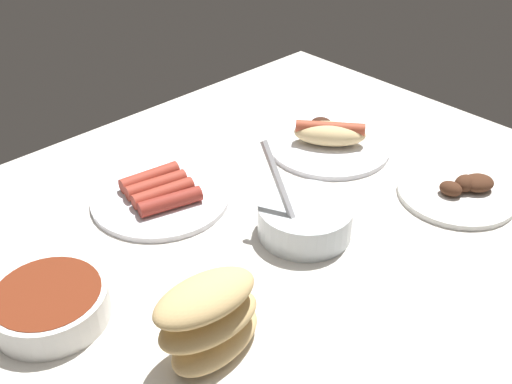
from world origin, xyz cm
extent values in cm
cube|color=silver|center=(0.00, 0.00, -1.50)|extent=(120.00, 90.00, 3.00)
ellipsoid|color=#DBB77A|center=(20.77, 15.61, 1.80)|extent=(14.31, 8.85, 3.60)
ellipsoid|color=tan|center=(21.48, 15.37, 5.40)|extent=(14.07, 8.33, 3.60)
ellipsoid|color=tan|center=(21.57, 14.99, 9.00)|extent=(14.15, 8.50, 3.60)
cylinder|color=white|center=(-27.20, -7.27, 0.50)|extent=(23.34, 23.34, 1.00)
ellipsoid|color=#E5C689|center=(-27.20, -7.27, 3.20)|extent=(13.25, 14.34, 4.40)
cylinder|color=#AD472D|center=(-27.20, -7.27, 4.41)|extent=(10.03, 11.54, 2.40)
ellipsoid|color=#381E14|center=(-29.97, -11.72, 2.40)|extent=(5.16, 5.53, 2.80)
cylinder|color=white|center=(6.52, -15.45, 0.50)|extent=(23.23, 23.23, 1.00)
cylinder|color=#9E3828|center=(5.61, -19.58, 2.28)|extent=(10.80, 4.15, 2.56)
cylinder|color=#9E3828|center=(6.22, -16.83, 2.28)|extent=(10.83, 4.68, 2.56)
cylinder|color=#9E3828|center=(6.82, -14.07, 2.28)|extent=(10.83, 4.63, 2.56)
cylinder|color=maroon|center=(7.43, -11.32, 2.28)|extent=(10.83, 5.29, 2.56)
cylinder|color=white|center=(32.88, -3.48, 2.23)|extent=(15.41, 15.41, 4.46)
cylinder|color=maroon|center=(32.88, -3.48, 4.06)|extent=(13.87, 13.87, 1.00)
cylinder|color=white|center=(-30.65, 18.23, 0.50)|extent=(19.74, 19.74, 1.00)
ellipsoid|color=#472819|center=(-31.79, 18.87, 2.38)|extent=(4.18, 3.38, 2.76)
ellipsoid|color=#472819|center=(-28.88, 17.93, 2.19)|extent=(3.78, 4.37, 2.37)
ellipsoid|color=#472819|center=(-33.52, 20.23, 2.33)|extent=(7.08, 6.71, 2.65)
cylinder|color=silver|center=(-4.54, 7.22, 2.60)|extent=(14.75, 14.75, 5.21)
cylinder|color=beige|center=(-4.54, 7.22, 3.65)|extent=(12.98, 12.98, 2.34)
cube|color=#B7B7BC|center=(-1.22, 5.37, 8.45)|extent=(1.92, 9.98, 13.48)
camera|label=1|loc=(52.90, 56.54, 59.40)|focal=42.83mm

